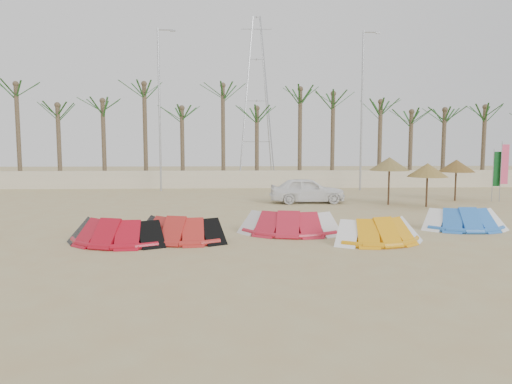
{
  "coord_description": "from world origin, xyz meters",
  "views": [
    {
      "loc": [
        -0.78,
        -11.82,
        3.08
      ],
      "look_at": [
        0.0,
        6.0,
        1.3
      ],
      "focal_mm": 32.0,
      "sensor_mm": 36.0,
      "label": 1
    }
  ],
  "objects_px": {
    "kite_red_right": "(288,221)",
    "parasol_left": "(389,164)",
    "parasol_mid": "(428,170)",
    "car": "(307,190)",
    "kite_orange": "(377,229)",
    "kite_blue": "(462,218)",
    "kite_red_left": "(117,230)",
    "kite_red_mid": "(179,228)",
    "parasol_right": "(456,166)"
  },
  "relations": [
    {
      "from": "kite_red_right",
      "to": "parasol_left",
      "type": "relative_size",
      "value": 1.44
    },
    {
      "from": "parasol_mid",
      "to": "car",
      "type": "height_order",
      "value": "parasol_mid"
    },
    {
      "from": "parasol_left",
      "to": "kite_red_right",
      "type": "bearing_deg",
      "value": -129.23
    },
    {
      "from": "kite_orange",
      "to": "car",
      "type": "xyz_separation_m",
      "value": [
        -0.67,
        10.34,
        0.28
      ]
    },
    {
      "from": "kite_blue",
      "to": "kite_red_left",
      "type": "bearing_deg",
      "value": -171.03
    },
    {
      "from": "kite_red_mid",
      "to": "parasol_right",
      "type": "relative_size",
      "value": 1.42
    },
    {
      "from": "kite_orange",
      "to": "parasol_left",
      "type": "bearing_deg",
      "value": 69.33
    },
    {
      "from": "parasol_mid",
      "to": "kite_orange",
      "type": "bearing_deg",
      "value": -121.65
    },
    {
      "from": "kite_red_left",
      "to": "car",
      "type": "xyz_separation_m",
      "value": [
        7.73,
        10.12,
        0.28
      ]
    },
    {
      "from": "kite_orange",
      "to": "parasol_right",
      "type": "distance_m",
      "value": 13.59
    },
    {
      "from": "kite_blue",
      "to": "parasol_mid",
      "type": "bearing_deg",
      "value": 78.24
    },
    {
      "from": "kite_blue",
      "to": "kite_red_right",
      "type": "bearing_deg",
      "value": -175.79
    },
    {
      "from": "kite_orange",
      "to": "car",
      "type": "relative_size",
      "value": 0.79
    },
    {
      "from": "kite_red_left",
      "to": "kite_blue",
      "type": "bearing_deg",
      "value": 8.97
    },
    {
      "from": "kite_red_left",
      "to": "parasol_right",
      "type": "distance_m",
      "value": 19.58
    },
    {
      "from": "kite_red_right",
      "to": "car",
      "type": "bearing_deg",
      "value": 76.75
    },
    {
      "from": "car",
      "to": "kite_red_left",
      "type": "bearing_deg",
      "value": 141.7
    },
    {
      "from": "kite_red_mid",
      "to": "kite_orange",
      "type": "height_order",
      "value": "same"
    },
    {
      "from": "car",
      "to": "parasol_left",
      "type": "bearing_deg",
      "value": -105.14
    },
    {
      "from": "parasol_left",
      "to": "car",
      "type": "bearing_deg",
      "value": 165.78
    },
    {
      "from": "kite_orange",
      "to": "parasol_left",
      "type": "relative_size",
      "value": 1.28
    },
    {
      "from": "kite_red_right",
      "to": "parasol_mid",
      "type": "relative_size",
      "value": 1.62
    },
    {
      "from": "kite_orange",
      "to": "kite_blue",
      "type": "distance_m",
      "value": 4.44
    },
    {
      "from": "kite_red_mid",
      "to": "parasol_left",
      "type": "xyz_separation_m",
      "value": [
        9.95,
        8.77,
        1.75
      ]
    },
    {
      "from": "kite_blue",
      "to": "parasol_mid",
      "type": "height_order",
      "value": "parasol_mid"
    },
    {
      "from": "kite_red_mid",
      "to": "parasol_left",
      "type": "distance_m",
      "value": 13.37
    },
    {
      "from": "kite_red_mid",
      "to": "kite_red_left",
      "type": "bearing_deg",
      "value": -171.43
    },
    {
      "from": "kite_red_mid",
      "to": "kite_orange",
      "type": "relative_size",
      "value": 1.03
    },
    {
      "from": "parasol_right",
      "to": "kite_red_right",
      "type": "bearing_deg",
      "value": -138.94
    },
    {
      "from": "parasol_mid",
      "to": "kite_red_mid",
      "type": "bearing_deg",
      "value": -145.84
    },
    {
      "from": "kite_red_right",
      "to": "kite_orange",
      "type": "relative_size",
      "value": 1.12
    },
    {
      "from": "kite_red_mid",
      "to": "car",
      "type": "bearing_deg",
      "value": 59.55
    },
    {
      "from": "kite_red_left",
      "to": "car",
      "type": "relative_size",
      "value": 0.87
    },
    {
      "from": "kite_red_mid",
      "to": "car",
      "type": "height_order",
      "value": "car"
    },
    {
      "from": "kite_red_mid",
      "to": "parasol_mid",
      "type": "relative_size",
      "value": 1.49
    },
    {
      "from": "parasol_left",
      "to": "parasol_right",
      "type": "relative_size",
      "value": 1.08
    },
    {
      "from": "kite_orange",
      "to": "kite_blue",
      "type": "height_order",
      "value": "same"
    },
    {
      "from": "kite_orange",
      "to": "parasol_left",
      "type": "distance_m",
      "value": 10.07
    },
    {
      "from": "kite_red_right",
      "to": "kite_orange",
      "type": "distance_m",
      "value": 3.19
    },
    {
      "from": "kite_orange",
      "to": "parasol_left",
      "type": "xyz_separation_m",
      "value": [
        3.5,
        9.28,
        1.75
      ]
    },
    {
      "from": "kite_blue",
      "to": "car",
      "type": "relative_size",
      "value": 0.75
    },
    {
      "from": "kite_red_mid",
      "to": "kite_orange",
      "type": "distance_m",
      "value": 6.47
    },
    {
      "from": "kite_blue",
      "to": "parasol_right",
      "type": "relative_size",
      "value": 1.3
    },
    {
      "from": "car",
      "to": "parasol_right",
      "type": "bearing_deg",
      "value": -86.98
    },
    {
      "from": "kite_red_left",
      "to": "car",
      "type": "distance_m",
      "value": 12.74
    },
    {
      "from": "kite_red_left",
      "to": "parasol_mid",
      "type": "relative_size",
      "value": 1.59
    },
    {
      "from": "kite_red_mid",
      "to": "car",
      "type": "distance_m",
      "value": 11.4
    },
    {
      "from": "kite_red_mid",
      "to": "car",
      "type": "relative_size",
      "value": 0.82
    },
    {
      "from": "kite_red_mid",
      "to": "parasol_mid",
      "type": "xyz_separation_m",
      "value": [
        11.63,
        7.89,
        1.47
      ]
    },
    {
      "from": "car",
      "to": "parasol_mid",
      "type": "bearing_deg",
      "value": -109.19
    }
  ]
}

